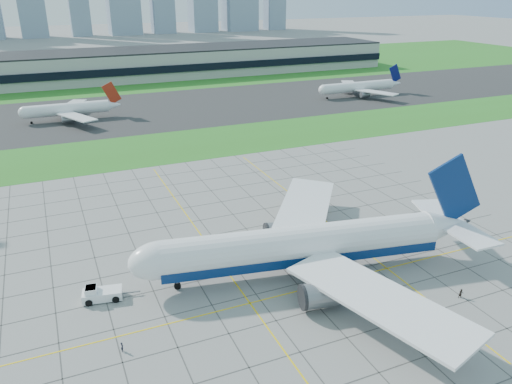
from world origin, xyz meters
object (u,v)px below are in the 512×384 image
crew_far (461,294)px  distant_jet_2 (359,87)px  distant_jet_1 (69,109)px  pushback_tug (100,294)px  crew_near (122,347)px  airliner (304,245)px

crew_far → distant_jet_2: bearing=72.8°
distant_jet_1 → pushback_tug: bearing=-92.4°
crew_near → distant_jet_1: 146.05m
airliner → crew_far: size_ratio=39.34×
crew_far → distant_jet_2: size_ratio=0.04×
crew_far → distant_jet_1: distant_jet_1 is taller
pushback_tug → distant_jet_1: size_ratio=0.23×
pushback_tug → distant_jet_2: (137.05, 125.56, 3.31)m
crew_near → airliner: bearing=-61.6°
airliner → distant_jet_2: size_ratio=1.51×
airliner → distant_jet_2: bearing=62.3°
crew_far → airliner: bearing=150.6°
airliner → crew_far: (20.77, -17.78, -4.88)m
airliner → distant_jet_1: bearing=112.3°
distant_jet_1 → distant_jet_2: same height
airliner → crew_near: airliner is taller
pushback_tug → crew_far: size_ratio=5.69×
crew_near → distant_jet_1: (4.24, 145.94, 3.71)m
pushback_tug → distant_jet_2: size_ratio=0.22×
crew_near → distant_jet_1: distant_jet_1 is taller
pushback_tug → crew_near: pushback_tug is taller
pushback_tug → crew_far: bearing=-13.0°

